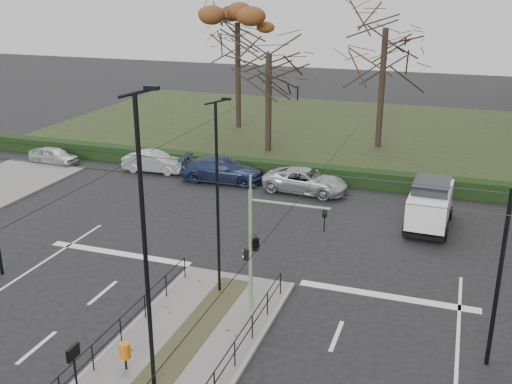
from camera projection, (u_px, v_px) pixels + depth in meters
ground at (189, 342)px, 20.47m from camera, size 140.00×140.00×0.00m
median_island at (154, 384)px, 18.21m from camera, size 4.40×15.00×0.14m
park at (286, 127)px, 50.85m from camera, size 38.00×26.00×0.10m
hedge at (227, 164)px, 38.75m from camera, size 38.00×1.00×1.00m
median_railing at (151, 360)px, 17.83m from camera, size 4.14×13.24×0.92m
catenary at (205, 232)px, 20.78m from camera, size 20.00×34.00×6.00m
traffic_light at (258, 242)px, 21.40m from camera, size 3.15×1.80×4.64m
litter_bin at (125, 351)px, 18.58m from camera, size 0.36×0.36×0.92m
info_panel at (74, 359)px, 16.65m from camera, size 0.11×0.52×1.98m
streetlamp_median_near at (145, 245)px, 16.57m from camera, size 0.75×0.15×9.03m
streetlamp_median_far at (218, 197)px, 22.30m from camera, size 0.64×0.13×7.67m
parked_car_first at (54, 156)px, 40.33m from camera, size 3.63×1.71×1.20m
parked_car_second at (154, 162)px, 38.71m from camera, size 4.15×1.73×1.34m
parked_car_third at (222, 170)px, 36.80m from camera, size 5.34×2.51×1.51m
parked_car_fourth at (306, 181)px, 34.90m from camera, size 5.12×2.71×1.37m
white_van at (430, 203)px, 29.73m from camera, size 2.22×4.59×2.42m
rust_tree at (238, 23)px, 47.80m from camera, size 7.02×7.02×11.21m
bare_tree_center at (385, 37)px, 41.95m from camera, size 7.13×7.13×11.33m
bare_tree_near at (269, 61)px, 41.36m from camera, size 6.68×6.68×9.22m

